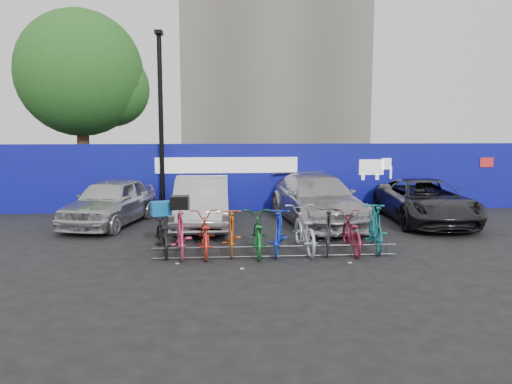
{
  "coord_description": "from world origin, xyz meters",
  "views": [
    {
      "loc": [
        -1.26,
        -11.64,
        2.97
      ],
      "look_at": [
        -0.26,
        2.0,
        1.2
      ],
      "focal_mm": 35.0,
      "sensor_mm": 36.0,
      "label": 1
    }
  ],
  "objects": [
    {
      "name": "ground",
      "position": [
        0.0,
        0.0,
        0.0
      ],
      "size": [
        100.0,
        100.0,
        0.0
      ],
      "primitive_type": "plane",
      "color": "black",
      "rests_on": "ground"
    },
    {
      "name": "car_3",
      "position": [
        5.15,
        3.37,
        0.67
      ],
      "size": [
        2.52,
        4.98,
        1.35
      ],
      "primitive_type": "imported",
      "rotation": [
        0.0,
        0.0,
        -0.06
      ],
      "color": "black",
      "rests_on": "ground"
    },
    {
      "name": "car_0",
      "position": [
        -4.58,
        3.69,
        0.72
      ],
      "size": [
        2.68,
        4.53,
        1.45
      ],
      "primitive_type": "imported",
      "rotation": [
        0.0,
        0.0,
        -0.24
      ],
      "color": "#B8B8BD",
      "rests_on": "ground"
    },
    {
      "name": "bike_1",
      "position": [
        -2.17,
        -0.18,
        0.55
      ],
      "size": [
        0.73,
        1.88,
        1.1
      ],
      "primitive_type": "imported",
      "rotation": [
        0.0,
        0.0,
        3.26
      ],
      "color": "#F14473",
      "rests_on": "ground"
    },
    {
      "name": "bike_2",
      "position": [
        -1.62,
        -0.11,
        0.49
      ],
      "size": [
        0.76,
        1.9,
        0.98
      ],
      "primitive_type": "imported",
      "rotation": [
        0.0,
        0.0,
        3.2
      ],
      "color": "red",
      "rests_on": "ground"
    },
    {
      "name": "car_2",
      "position": [
        1.75,
        3.51,
        0.75
      ],
      "size": [
        2.64,
        5.39,
        1.51
      ],
      "primitive_type": "imported",
      "rotation": [
        0.0,
        0.0,
        0.11
      ],
      "color": "#A7A7AC",
      "rests_on": "ground"
    },
    {
      "name": "bike_6",
      "position": [
        0.75,
        -0.01,
        0.53
      ],
      "size": [
        0.82,
        2.07,
        1.07
      ],
      "primitive_type": "imported",
      "rotation": [
        0.0,
        0.0,
        3.2
      ],
      "color": "#B8BCC1",
      "rests_on": "ground"
    },
    {
      "name": "bike_5",
      "position": [
        0.13,
        -0.14,
        0.52
      ],
      "size": [
        0.82,
        1.79,
        1.04
      ],
      "primitive_type": "imported",
      "rotation": [
        0.0,
        0.0,
        2.94
      ],
      "color": "#1430BE",
      "rests_on": "ground"
    },
    {
      "name": "cargo_crate",
      "position": [
        -2.64,
        0.05,
        1.08
      ],
      "size": [
        0.53,
        0.46,
        0.32
      ],
      "primitive_type": "cube",
      "rotation": [
        0.0,
        0.0,
        0.28
      ],
      "color": "#0E64B1",
      "rests_on": "bike_0"
    },
    {
      "name": "bike_3",
      "position": [
        -0.98,
        -0.03,
        0.51
      ],
      "size": [
        0.52,
        1.71,
        1.02
      ],
      "primitive_type": "imported",
      "rotation": [
        0.0,
        0.0,
        3.12
      ],
      "color": "#CE5616",
      "rests_on": "ground"
    },
    {
      "name": "bike_4",
      "position": [
        -0.38,
        -0.17,
        0.5
      ],
      "size": [
        0.73,
        1.91,
        0.99
      ],
      "primitive_type": "imported",
      "rotation": [
        0.0,
        0.0,
        3.1
      ],
      "color": "#126827",
      "rests_on": "ground"
    },
    {
      "name": "car_1",
      "position": [
        -1.8,
        3.29,
        0.74
      ],
      "size": [
        1.58,
        4.51,
        1.48
      ],
      "primitive_type": "imported",
      "rotation": [
        0.0,
        0.0,
        -0.0
      ],
      "color": "silver",
      "rests_on": "ground"
    },
    {
      "name": "lamppost",
      "position": [
        -3.2,
        5.4,
        3.27
      ],
      "size": [
        0.25,
        0.5,
        6.11
      ],
      "color": "black",
      "rests_on": "ground"
    },
    {
      "name": "tree",
      "position": [
        -6.77,
        10.06,
        5.07
      ],
      "size": [
        5.4,
        5.2,
        7.8
      ],
      "color": "#382314",
      "rests_on": "ground"
    },
    {
      "name": "bike_7",
      "position": [
        1.33,
        -0.09,
        0.53
      ],
      "size": [
        0.88,
        1.81,
        1.05
      ],
      "primitive_type": "imported",
      "rotation": [
        0.0,
        0.0,
        2.91
      ],
      "color": "#262628",
      "rests_on": "ground"
    },
    {
      "name": "bike_9",
      "position": [
        2.51,
        -0.0,
        0.56
      ],
      "size": [
        0.81,
        1.92,
        1.12
      ],
      "primitive_type": "imported",
      "rotation": [
        0.0,
        0.0,
        2.99
      ],
      "color": "#156C73",
      "rests_on": "ground"
    },
    {
      "name": "bike_0",
      "position": [
        -2.64,
        0.05,
        0.46
      ],
      "size": [
        0.99,
        1.84,
        0.92
      ],
      "primitive_type": "imported",
      "rotation": [
        0.0,
        0.0,
        3.37
      ],
      "color": "black",
      "rests_on": "ground"
    },
    {
      "name": "cargo_topcase",
      "position": [
        -2.17,
        -0.18,
        1.25
      ],
      "size": [
        0.43,
        0.39,
        0.3
      ],
      "primitive_type": "cube",
      "rotation": [
        0.0,
        0.0,
        -0.05
      ],
      "color": "black",
      "rests_on": "bike_1"
    },
    {
      "name": "bike_rack",
      "position": [
        -0.0,
        -0.6,
        0.16
      ],
      "size": [
        5.6,
        0.03,
        0.3
      ],
      "color": "#595B60",
      "rests_on": "ground"
    },
    {
      "name": "bike_8",
      "position": [
        1.87,
        -0.15,
        0.48
      ],
      "size": [
        0.7,
        1.84,
        0.95
      ],
      "primitive_type": "imported",
      "rotation": [
        0.0,
        0.0,
        3.1
      ],
      "color": "maroon",
      "rests_on": "ground"
    },
    {
      "name": "hoarding",
      "position": [
        0.01,
        6.0,
        1.2
      ],
      "size": [
        22.0,
        0.18,
        2.4
      ],
      "color": "#0A1590",
      "rests_on": "ground"
    }
  ]
}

